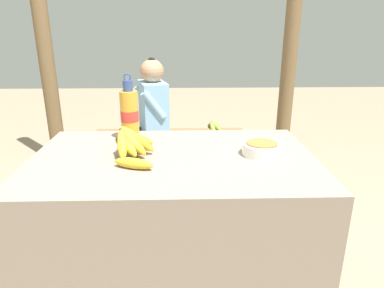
{
  "coord_description": "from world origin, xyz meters",
  "views": [
    {
      "loc": [
        0.04,
        -1.39,
        1.3
      ],
      "look_at": [
        0.08,
        0.05,
        0.79
      ],
      "focal_mm": 32.0,
      "sensor_mm": 36.0,
      "label": 1
    }
  ],
  "objects_px": {
    "serving_bowl": "(261,148)",
    "loose_banana_front": "(134,163)",
    "support_post_far": "(292,35)",
    "support_post_near": "(43,36)",
    "banana_bunch_green": "(214,126)",
    "seated_vendor": "(148,112)",
    "water_bottle": "(130,114)",
    "banana_bunch_ripe": "(130,140)",
    "wooden_bench": "(169,141)"
  },
  "relations": [
    {
      "from": "serving_bowl",
      "to": "loose_banana_front",
      "type": "distance_m",
      "value": 0.56
    },
    {
      "from": "support_post_far",
      "to": "support_post_near",
      "type": "bearing_deg",
      "value": 180.0
    },
    {
      "from": "loose_banana_front",
      "to": "banana_bunch_green",
      "type": "height_order",
      "value": "loose_banana_front"
    },
    {
      "from": "support_post_near",
      "to": "banana_bunch_green",
      "type": "bearing_deg",
      "value": -12.8
    },
    {
      "from": "loose_banana_front",
      "to": "serving_bowl",
      "type": "bearing_deg",
      "value": 14.6
    },
    {
      "from": "seated_vendor",
      "to": "support_post_far",
      "type": "distance_m",
      "value": 1.47
    },
    {
      "from": "water_bottle",
      "to": "support_post_far",
      "type": "bearing_deg",
      "value": 51.59
    },
    {
      "from": "banana_bunch_green",
      "to": "support_post_far",
      "type": "distance_m",
      "value": 1.09
    },
    {
      "from": "seated_vendor",
      "to": "support_post_far",
      "type": "bearing_deg",
      "value": -179.12
    },
    {
      "from": "water_bottle",
      "to": "seated_vendor",
      "type": "distance_m",
      "value": 1.23
    },
    {
      "from": "banana_bunch_ripe",
      "to": "seated_vendor",
      "type": "bearing_deg",
      "value": 92.45
    },
    {
      "from": "wooden_bench",
      "to": "seated_vendor",
      "type": "xyz_separation_m",
      "value": [
        -0.17,
        -0.04,
        0.28
      ]
    },
    {
      "from": "serving_bowl",
      "to": "wooden_bench",
      "type": "relative_size",
      "value": 0.13
    },
    {
      "from": "seated_vendor",
      "to": "support_post_near",
      "type": "height_order",
      "value": "support_post_near"
    },
    {
      "from": "banana_bunch_green",
      "to": "serving_bowl",
      "type": "bearing_deg",
      "value": -87.33
    },
    {
      "from": "banana_bunch_ripe",
      "to": "support_post_far",
      "type": "height_order",
      "value": "support_post_far"
    },
    {
      "from": "water_bottle",
      "to": "support_post_far",
      "type": "relative_size",
      "value": 0.14
    },
    {
      "from": "wooden_bench",
      "to": "support_post_far",
      "type": "xyz_separation_m",
      "value": [
        1.11,
        0.34,
        0.88
      ]
    },
    {
      "from": "water_bottle",
      "to": "support_post_far",
      "type": "distance_m",
      "value": 2.04
    },
    {
      "from": "wooden_bench",
      "to": "support_post_far",
      "type": "bearing_deg",
      "value": 16.96
    },
    {
      "from": "serving_bowl",
      "to": "seated_vendor",
      "type": "relative_size",
      "value": 0.16
    },
    {
      "from": "seated_vendor",
      "to": "support_post_near",
      "type": "bearing_deg",
      "value": -37.91
    },
    {
      "from": "wooden_bench",
      "to": "support_post_far",
      "type": "distance_m",
      "value": 1.46
    },
    {
      "from": "banana_bunch_ripe",
      "to": "support_post_near",
      "type": "relative_size",
      "value": 0.11
    },
    {
      "from": "banana_bunch_ripe",
      "to": "support_post_near",
      "type": "xyz_separation_m",
      "value": [
        -1.0,
        1.8,
        0.38
      ]
    },
    {
      "from": "banana_bunch_ripe",
      "to": "wooden_bench",
      "type": "height_order",
      "value": "banana_bunch_ripe"
    },
    {
      "from": "wooden_bench",
      "to": "banana_bunch_ripe",
      "type": "bearing_deg",
      "value": -94.31
    },
    {
      "from": "water_bottle",
      "to": "seated_vendor",
      "type": "bearing_deg",
      "value": 91.47
    },
    {
      "from": "water_bottle",
      "to": "banana_bunch_green",
      "type": "xyz_separation_m",
      "value": [
        0.54,
        1.24,
        -0.43
      ]
    },
    {
      "from": "banana_bunch_ripe",
      "to": "serving_bowl",
      "type": "relative_size",
      "value": 1.53
    },
    {
      "from": "loose_banana_front",
      "to": "support_post_near",
      "type": "xyz_separation_m",
      "value": [
        -1.04,
        1.95,
        0.43
      ]
    },
    {
      "from": "seated_vendor",
      "to": "banana_bunch_green",
      "type": "bearing_deg",
      "value": 168.31
    },
    {
      "from": "support_post_far",
      "to": "water_bottle",
      "type": "bearing_deg",
      "value": -128.41
    },
    {
      "from": "seated_vendor",
      "to": "banana_bunch_green",
      "type": "xyz_separation_m",
      "value": [
        0.57,
        0.04,
        -0.14
      ]
    },
    {
      "from": "wooden_bench",
      "to": "support_post_near",
      "type": "xyz_separation_m",
      "value": [
        -1.11,
        0.34,
        0.88
      ]
    },
    {
      "from": "banana_bunch_green",
      "to": "water_bottle",
      "type": "bearing_deg",
      "value": -113.5
    },
    {
      "from": "banana_bunch_ripe",
      "to": "water_bottle",
      "type": "relative_size",
      "value": 0.79
    },
    {
      "from": "serving_bowl",
      "to": "wooden_bench",
      "type": "bearing_deg",
      "value": 107.58
    },
    {
      "from": "loose_banana_front",
      "to": "seated_vendor",
      "type": "relative_size",
      "value": 0.16
    },
    {
      "from": "support_post_near",
      "to": "water_bottle",
      "type": "bearing_deg",
      "value": -58.37
    },
    {
      "from": "support_post_near",
      "to": "loose_banana_front",
      "type": "bearing_deg",
      "value": -62.03
    },
    {
      "from": "water_bottle",
      "to": "loose_banana_front",
      "type": "relative_size",
      "value": 1.9
    },
    {
      "from": "serving_bowl",
      "to": "support_post_far",
      "type": "distance_m",
      "value": 1.97
    },
    {
      "from": "wooden_bench",
      "to": "banana_bunch_green",
      "type": "xyz_separation_m",
      "value": [
        0.4,
        -0.0,
        0.13
      ]
    },
    {
      "from": "wooden_bench",
      "to": "support_post_near",
      "type": "height_order",
      "value": "support_post_near"
    },
    {
      "from": "wooden_bench",
      "to": "banana_bunch_green",
      "type": "bearing_deg",
      "value": -0.53
    },
    {
      "from": "loose_banana_front",
      "to": "support_post_far",
      "type": "relative_size",
      "value": 0.07
    },
    {
      "from": "loose_banana_front",
      "to": "seated_vendor",
      "type": "distance_m",
      "value": 1.58
    },
    {
      "from": "seated_vendor",
      "to": "serving_bowl",
      "type": "bearing_deg",
      "value": 98.28
    },
    {
      "from": "water_bottle",
      "to": "support_post_near",
      "type": "relative_size",
      "value": 0.14
    }
  ]
}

